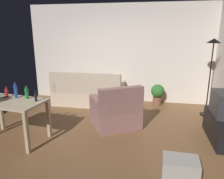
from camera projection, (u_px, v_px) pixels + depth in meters
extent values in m
cube|color=brown|center=(103.00, 132.00, 4.37)|extent=(5.20, 4.40, 0.02)
cube|color=silver|center=(120.00, 54.00, 6.11)|extent=(5.20, 0.10, 2.70)
cube|color=beige|center=(89.00, 97.00, 6.02)|extent=(1.89, 0.84, 0.40)
cube|color=#C0AD91|center=(85.00, 83.00, 5.58)|extent=(1.89, 0.16, 0.52)
cube|color=#C8B597|center=(120.00, 87.00, 5.79)|extent=(0.16, 0.84, 0.22)
cube|color=#C8B597|center=(59.00, 84.00, 6.09)|extent=(0.16, 0.84, 0.22)
cube|color=black|center=(222.00, 128.00, 3.96)|extent=(0.44, 1.10, 0.48)
cylinder|color=black|center=(205.00, 114.00, 5.22)|extent=(0.26, 0.26, 0.03)
cylinder|color=black|center=(209.00, 80.00, 5.00)|extent=(0.03, 0.03, 1.68)
cone|color=black|center=(214.00, 41.00, 4.77)|extent=(0.32, 0.32, 0.10)
cube|color=#C6B28E|center=(10.00, 102.00, 3.85)|extent=(1.28, 0.84, 0.04)
cube|color=tan|center=(27.00, 133.00, 3.49)|extent=(0.07, 0.07, 0.72)
cube|color=tan|center=(1.00, 112.00, 4.39)|extent=(0.07, 0.07, 0.72)
cube|color=tan|center=(49.00, 119.00, 4.06)|extent=(0.07, 0.07, 0.72)
cylinder|color=brown|center=(157.00, 101.00, 5.95)|extent=(0.24, 0.24, 0.22)
sphere|color=#2D6B28|center=(158.00, 91.00, 5.87)|extent=(0.36, 0.36, 0.36)
cube|color=#996B66|center=(115.00, 116.00, 4.61)|extent=(1.20, 1.18, 0.40)
cube|color=#8C625D|center=(121.00, 101.00, 4.18)|extent=(0.86, 0.59, 0.52)
cube|color=#926661|center=(131.00, 101.00, 4.65)|extent=(0.56, 0.81, 0.22)
cube|color=#926661|center=(98.00, 105.00, 4.40)|extent=(0.56, 0.81, 0.22)
cube|color=#A8A399|center=(180.00, 169.00, 2.93)|extent=(0.49, 0.36, 0.30)
cylinder|color=#AD2323|center=(7.00, 93.00, 4.03)|extent=(0.06, 0.06, 0.16)
cylinder|color=#AD2323|center=(6.00, 88.00, 4.01)|extent=(0.02, 0.02, 0.04)
cylinder|color=#2347A3|center=(16.00, 91.00, 3.98)|extent=(0.06, 0.06, 0.25)
cylinder|color=#2347A3|center=(15.00, 84.00, 3.94)|extent=(0.03, 0.03, 0.04)
cylinder|color=#1E722D|center=(27.00, 93.00, 3.93)|extent=(0.06, 0.06, 0.20)
cylinder|color=#1E722D|center=(26.00, 87.00, 3.90)|extent=(0.03, 0.03, 0.04)
cylinder|color=black|center=(36.00, 97.00, 3.80)|extent=(0.05, 0.05, 0.16)
cylinder|color=black|center=(35.00, 91.00, 3.77)|extent=(0.02, 0.02, 0.04)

